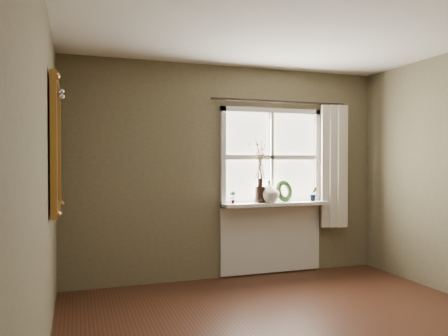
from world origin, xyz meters
name	(u,v)px	position (x,y,z in m)	size (l,w,h in m)	color
ceiling	(331,3)	(0.00, 0.00, 2.60)	(4.50, 4.50, 0.00)	silver
wall_back	(229,172)	(0.00, 2.30, 1.30)	(4.00, 0.10, 2.60)	brown
wall_left	(30,183)	(-2.05, 0.00, 1.30)	(0.10, 4.50, 2.60)	brown
window_frame	(271,157)	(0.55, 2.23, 1.48)	(1.36, 0.06, 1.24)	silver
window_sill	(275,204)	(0.55, 2.12, 0.90)	(1.36, 0.26, 0.04)	silver
window_apron	(271,238)	(0.55, 2.23, 0.46)	(1.36, 0.04, 0.88)	silver
dark_jug	(260,194)	(0.35, 2.12, 1.02)	(0.14, 0.14, 0.20)	black
cream_vase	(269,191)	(0.47, 2.12, 1.06)	(0.26, 0.26, 0.27)	beige
wreath	(284,193)	(0.69, 2.16, 1.03)	(0.28, 0.28, 0.07)	#29401C
potted_plant_left	(233,197)	(-0.01, 2.12, 1.00)	(0.08, 0.05, 0.15)	#29401C
potted_plant_right	(313,194)	(1.09, 2.12, 1.01)	(0.10, 0.08, 0.18)	#29401C
curtain	(333,166)	(1.39, 2.13, 1.37)	(0.36, 0.12, 1.59)	beige
curtain_rod	(281,102)	(0.65, 2.17, 2.18)	(0.03, 0.03, 1.84)	black
gilt_mirror	(56,146)	(-1.96, 1.29, 1.56)	(0.10, 0.98, 1.17)	white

